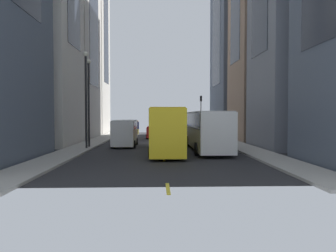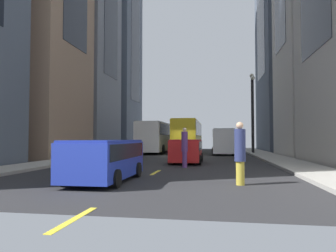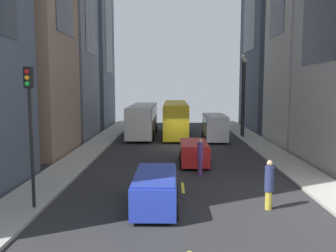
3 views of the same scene
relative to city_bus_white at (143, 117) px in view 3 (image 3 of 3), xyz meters
The scene contains 19 objects.
ground_plane 8.38m from the city_bus_white, 62.29° to the right, with size 41.40×41.40×0.00m, color #28282B.
sidewalk_west 8.33m from the city_bus_white, 117.15° to the right, with size 2.44×44.00×0.15m, color #9E9B93.
sidewalk_east 13.51m from the city_bus_white, 32.61° to the right, with size 2.44×44.00×0.15m, color #9E9B93.
lane_stripe_1 20.26m from the city_bus_white, 79.18° to the right, with size 0.16×2.00×0.01m, color yellow.
lane_stripe_2 12.18m from the city_bus_white, 71.64° to the right, with size 0.16×2.00×0.01m, color yellow.
lane_stripe_3 5.23m from the city_bus_white, 38.46° to the right, with size 0.16×2.00×0.01m, color yellow.
lane_stripe_4 6.89m from the city_bus_white, 54.94° to the left, with size 0.16×2.00×0.01m, color yellow.
lane_stripe_5 14.44m from the city_bus_white, 74.66° to the left, with size 0.16×2.00×0.01m, color yellow.
building_west_3 18.79m from the city_bus_white, 134.24° to the left, with size 7.54×8.56×31.74m.
city_bus_white is the anchor object (origin of this frame).
streetcar_yellow 3.60m from the city_bus_white, ahead, with size 2.70×12.49×3.59m.
delivery_van_white 8.15m from the city_bus_white, 24.26° to the right, with size 2.25×5.16×2.58m.
car_blue_0 23.13m from the city_bus_white, 83.92° to the right, with size 2.04×4.52×1.58m.
car_red_1 14.84m from the city_bus_white, 71.39° to the right, with size 2.04×4.27×1.56m.
pedestrian_crossing_mid 24.30m from the city_bus_white, 72.06° to the right, with size 0.39×0.39×2.22m.
pedestrian_waiting_curb 17.85m from the city_bus_white, 74.01° to the right, with size 0.36×0.36×2.25m.
traffic_light_near_corner 23.68m from the city_bus_white, 97.01° to the right, with size 0.32×0.44×6.11m.
streetlamp_near 11.06m from the city_bus_white, ahead, with size 0.44×0.44×8.49m.
streetlamp_far 11.10m from the city_bus_white, ahead, with size 0.44×0.44×8.04m.
Camera 3 is at (-0.57, -31.33, 5.50)m, focal length 38.28 mm.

